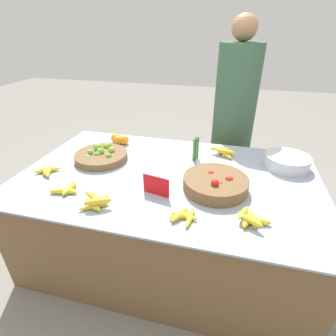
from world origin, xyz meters
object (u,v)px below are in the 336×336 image
(lime_bowl, at_px, (101,156))
(price_sign, at_px, (156,186))
(tomato_basket, at_px, (216,183))
(metal_bowl, at_px, (287,161))
(vendor_person, at_px, (233,125))

(lime_bowl, distance_m, price_sign, 0.59)
(tomato_basket, xyz_separation_m, price_sign, (-0.32, -0.14, 0.02))
(tomato_basket, relative_size, metal_bowl, 1.29)
(metal_bowl, distance_m, price_sign, 0.91)
(price_sign, relative_size, vendor_person, 0.10)
(lime_bowl, relative_size, vendor_person, 0.23)
(lime_bowl, relative_size, price_sign, 2.33)
(lime_bowl, xyz_separation_m, price_sign, (0.50, -0.32, 0.03))
(lime_bowl, xyz_separation_m, tomato_basket, (0.81, -0.18, 0.01))
(lime_bowl, distance_m, vendor_person, 1.17)
(lime_bowl, height_order, price_sign, price_sign)
(price_sign, xyz_separation_m, vendor_person, (0.37, 1.11, 0.01))
(tomato_basket, height_order, vendor_person, vendor_person)
(lime_bowl, relative_size, metal_bowl, 1.26)
(tomato_basket, relative_size, vendor_person, 0.24)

